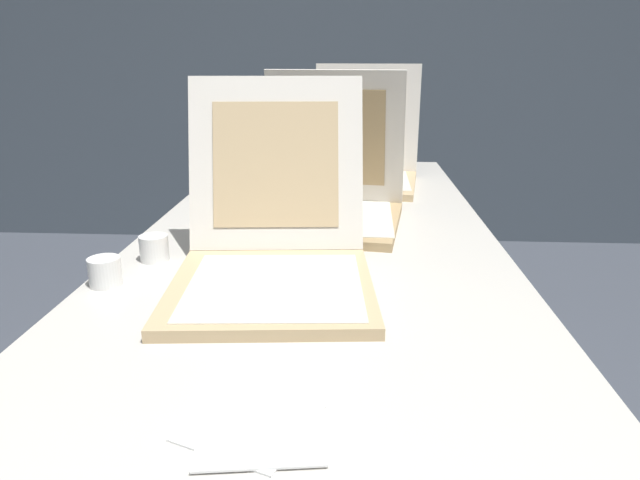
{
  "coord_description": "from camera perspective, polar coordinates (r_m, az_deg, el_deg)",
  "views": [
    {
      "loc": [
        0.08,
        -0.68,
        1.15
      ],
      "look_at": [
        0.02,
        0.44,
        0.78
      ],
      "focal_mm": 31.49,
      "sensor_mm": 36.0,
      "label": 1
    }
  ],
  "objects": [
    {
      "name": "napkin_pile",
      "position": [
        0.72,
        -6.52,
        -18.12
      ],
      "size": [
        0.19,
        0.19,
        0.01
      ],
      "color": "white",
      "rests_on": "table"
    },
    {
      "name": "cup_white_near_left",
      "position": [
        1.17,
        -21.01,
        -3.04
      ],
      "size": [
        0.06,
        0.06,
        0.06
      ],
      "primitive_type": "cylinder",
      "color": "white",
      "rests_on": "table"
    },
    {
      "name": "wall_back",
      "position": [
        3.59,
        2.05,
        20.59
      ],
      "size": [
        10.0,
        0.1,
        2.6
      ],
      "primitive_type": "cube",
      "color": "#4C5660",
      "rests_on": "ground"
    },
    {
      "name": "pizza_box_middle",
      "position": [
        1.51,
        0.8,
        3.94
      ],
      "size": [
        0.43,
        0.43,
        0.39
      ],
      "rotation": [
        0.0,
        0.0,
        -0.14
      ],
      "color": "tan",
      "rests_on": "table"
    },
    {
      "name": "pizza_box_back",
      "position": [
        1.98,
        4.18,
        7.39
      ],
      "size": [
        0.43,
        0.45,
        0.4
      ],
      "rotation": [
        0.0,
        0.0,
        -0.13
      ],
      "color": "tan",
      "rests_on": "table"
    },
    {
      "name": "cup_white_near_center",
      "position": [
        1.28,
        -16.5,
        -0.79
      ],
      "size": [
        0.06,
        0.06,
        0.06
      ],
      "primitive_type": "cylinder",
      "color": "white",
      "rests_on": "table"
    },
    {
      "name": "pizza_box_front",
      "position": [
        1.1,
        -4.82,
        -1.62
      ],
      "size": [
        0.42,
        0.52,
        0.39
      ],
      "rotation": [
        0.0,
        0.0,
        0.08
      ],
      "color": "tan",
      "rests_on": "table"
    },
    {
      "name": "cup_white_far",
      "position": [
        1.74,
        -7.16,
        4.8
      ],
      "size": [
        0.06,
        0.06,
        0.06
      ],
      "primitive_type": "cylinder",
      "color": "white",
      "rests_on": "table"
    },
    {
      "name": "table",
      "position": [
        1.37,
        -0.44,
        -2.01
      ],
      "size": [
        0.89,
        2.2,
        0.72
      ],
      "color": "beige",
      "rests_on": "ground"
    }
  ]
}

